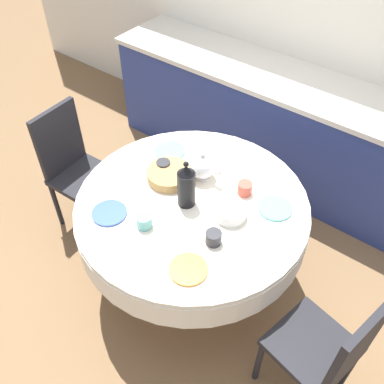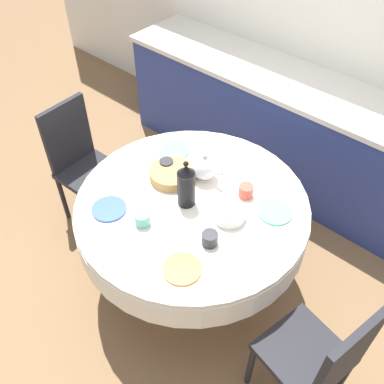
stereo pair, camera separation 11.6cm
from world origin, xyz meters
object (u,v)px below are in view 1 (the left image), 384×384
Objects in this scene: chair_left at (329,350)px; teapot at (202,167)px; coffee_carafe at (186,186)px; chair_right at (74,165)px.

chair_left is 4.49× the size of teapot.
coffee_carafe is at bearing 91.64° from chair_left.
coffee_carafe is 0.24m from teapot.
chair_left is at bearing -21.09° from teapot.
coffee_carafe is (-1.04, 0.19, 0.37)m from chair_left.
chair_left is at bearing -10.42° from coffee_carafe.
teapot is (-0.06, 0.23, -0.05)m from coffee_carafe.
chair_right is 4.49× the size of teapot.
chair_left is 3.08× the size of coffee_carafe.
chair_right is 1.09m from coffee_carafe.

